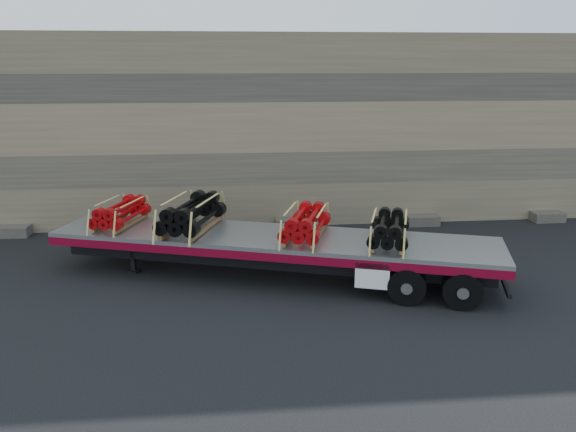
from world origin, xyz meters
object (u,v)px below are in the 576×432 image
(trailer, at_px, (273,256))
(bundle_midfront, at_px, (192,215))
(bundle_midrear, at_px, (306,224))
(bundle_front, at_px, (121,214))
(bundle_rear, at_px, (389,230))

(trailer, relative_size, bundle_midfront, 5.03)
(trailer, xyz_separation_m, bundle_midrear, (0.91, -0.30, 1.02))
(bundle_front, xyz_separation_m, bundle_midrear, (5.35, -1.76, 0.03))
(bundle_front, xyz_separation_m, bundle_midfront, (2.15, -0.71, 0.09))
(bundle_midfront, xyz_separation_m, bundle_rear, (5.37, -1.76, -0.08))
(bundle_rear, bearing_deg, bundle_midrear, -180.00)
(bundle_front, distance_m, bundle_rear, 7.92)
(trailer, height_order, bundle_rear, bundle_rear)
(bundle_front, relative_size, bundle_midrear, 0.92)
(trailer, distance_m, bundle_midrear, 1.40)
(bundle_midfront, bearing_deg, bundle_rear, 0.00)
(bundle_midfront, xyz_separation_m, bundle_midrear, (3.19, -1.05, -0.06))
(trailer, xyz_separation_m, bundle_rear, (3.08, -1.01, 1.00))
(bundle_rear, bearing_deg, trailer, 180.00)
(bundle_midfront, bearing_deg, bundle_front, -180.00)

